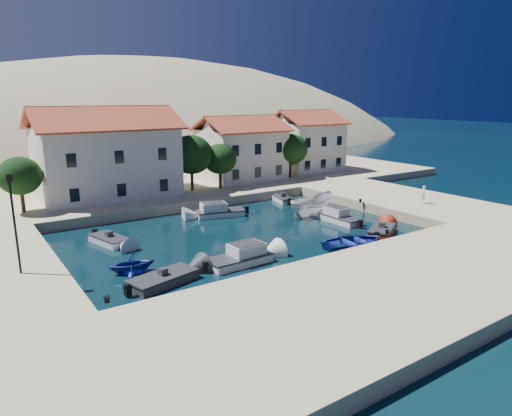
# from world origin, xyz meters

# --- Properties ---
(ground) EXTENTS (400.00, 400.00, 0.00)m
(ground) POSITION_xyz_m (0.00, 0.00, 0.00)
(ground) COLOR black
(ground) RESTS_ON ground
(quay_south) EXTENTS (52.00, 12.00, 1.00)m
(quay_south) POSITION_xyz_m (0.00, -6.00, 0.50)
(quay_south) COLOR #CABC8A
(quay_south) RESTS_ON ground
(quay_east) EXTENTS (11.00, 20.00, 1.00)m
(quay_east) POSITION_xyz_m (20.50, 10.00, 0.50)
(quay_east) COLOR #CABC8A
(quay_east) RESTS_ON ground
(quay_north) EXTENTS (80.00, 36.00, 1.00)m
(quay_north) POSITION_xyz_m (2.00, 38.00, 0.50)
(quay_north) COLOR #CABC8A
(quay_north) RESTS_ON ground
(hills) EXTENTS (254.00, 176.00, 99.00)m
(hills) POSITION_xyz_m (20.64, 123.62, -23.40)
(hills) COLOR tan
(hills) RESTS_ON ground
(building_left) EXTENTS (14.70, 9.45, 9.70)m
(building_left) POSITION_xyz_m (-6.00, 28.00, 5.94)
(building_left) COLOR beige
(building_left) RESTS_ON quay_north
(building_mid) EXTENTS (10.50, 8.40, 8.30)m
(building_mid) POSITION_xyz_m (12.00, 29.00, 5.22)
(building_mid) COLOR beige
(building_mid) RESTS_ON quay_north
(building_right) EXTENTS (9.45, 8.40, 8.80)m
(building_right) POSITION_xyz_m (24.00, 30.00, 5.47)
(building_right) COLOR beige
(building_right) RESTS_ON quay_north
(trees) EXTENTS (37.30, 5.30, 6.45)m
(trees) POSITION_xyz_m (4.51, 25.46, 4.84)
(trees) COLOR #382314
(trees) RESTS_ON quay_north
(lamppost) EXTENTS (0.35, 0.25, 6.22)m
(lamppost) POSITION_xyz_m (-17.50, 8.00, 4.75)
(lamppost) COLOR black
(lamppost) RESTS_ON quay_west
(bollards) EXTENTS (29.36, 9.56, 0.30)m
(bollards) POSITION_xyz_m (2.80, 3.87, 1.15)
(bollards) COLOR black
(bollards) RESTS_ON ground
(motorboat_grey_sw) EXTENTS (4.81, 3.03, 1.25)m
(motorboat_grey_sw) POSITION_xyz_m (-9.94, 3.68, 0.29)
(motorboat_grey_sw) COLOR #2F2E33
(motorboat_grey_sw) RESTS_ON ground
(cabin_cruiser_south) EXTENTS (4.89, 2.24, 1.60)m
(cabin_cruiser_south) POSITION_xyz_m (-4.01, 3.98, 0.48)
(cabin_cruiser_south) COLOR silver
(cabin_cruiser_south) RESTS_ON ground
(rowboat_south) EXTENTS (5.89, 4.56, 1.12)m
(rowboat_south) POSITION_xyz_m (5.69, 2.11, 0.00)
(rowboat_south) COLOR navy
(rowboat_south) RESTS_ON ground
(motorboat_red_se) EXTENTS (4.28, 3.51, 1.25)m
(motorboat_red_se) POSITION_xyz_m (10.24, 3.23, 0.29)
(motorboat_red_se) COLOR #9B2A16
(motorboat_red_se) RESTS_ON ground
(cabin_cruiser_east) EXTENTS (1.80, 4.38, 1.60)m
(cabin_cruiser_east) POSITION_xyz_m (9.99, 8.09, 0.48)
(cabin_cruiser_east) COLOR silver
(cabin_cruiser_east) RESTS_ON ground
(boat_east) EXTENTS (6.19, 3.07, 2.29)m
(boat_east) POSITION_xyz_m (9.54, 11.70, 0.00)
(boat_east) COLOR silver
(boat_east) RESTS_ON ground
(motorboat_white_ne) EXTENTS (2.09, 3.31, 1.25)m
(motorboat_white_ne) POSITION_xyz_m (10.74, 18.11, 0.30)
(motorboat_white_ne) COLOR silver
(motorboat_white_ne) RESTS_ON ground
(rowboat_west) EXTENTS (3.52, 3.18, 1.63)m
(rowboat_west) POSITION_xyz_m (-10.95, 6.71, 0.00)
(rowboat_west) COLOR navy
(rowboat_west) RESTS_ON ground
(motorboat_white_west) EXTENTS (2.61, 4.16, 1.25)m
(motorboat_white_west) POSITION_xyz_m (-10.28, 13.91, 0.29)
(motorboat_white_west) COLOR silver
(motorboat_white_west) RESTS_ON ground
(cabin_cruiser_north) EXTENTS (5.15, 3.17, 1.60)m
(cabin_cruiser_north) POSITION_xyz_m (1.63, 16.58, 0.48)
(cabin_cruiser_north) COLOR silver
(cabin_cruiser_north) RESTS_ON ground
(pedestrian) EXTENTS (0.78, 0.78, 1.83)m
(pedestrian) POSITION_xyz_m (19.71, 6.11, 1.91)
(pedestrian) COLOR white
(pedestrian) RESTS_ON quay_east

